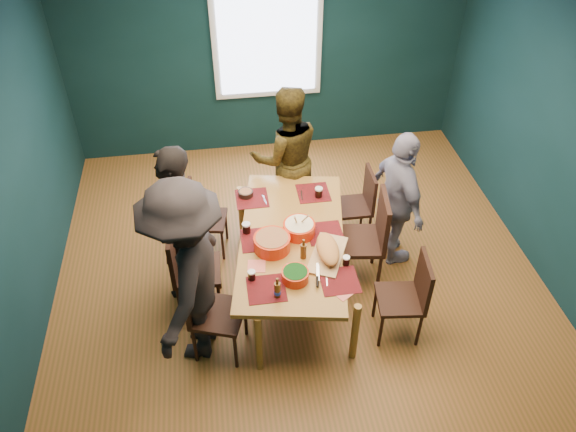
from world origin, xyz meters
The scene contains 26 objects.
room centered at (0.00, 0.27, 1.37)m, with size 5.01×5.01×2.71m.
dining_table centered at (-0.10, -0.23, 0.66)m, with size 1.29×2.07×0.73m.
chair_left_far centered at (-0.98, 0.52, 0.49)m, with size 0.44×0.44×0.85m.
chair_left_mid centered at (-1.12, -0.28, 0.57)m, with size 0.45×0.45×0.97m.
chair_left_near centered at (-0.94, -0.82, 0.56)m, with size 0.55×0.55×0.96m.
chair_right_far centered at (0.76, 0.50, 0.49)m, with size 0.38×0.38×0.85m.
chair_right_mid centered at (0.68, -0.16, 0.60)m, with size 0.53×0.53×1.04m.
chair_right_near centered at (0.87, -0.90, 0.53)m, with size 0.45×0.45×0.90m.
person_far_left centered at (-1.18, -0.01, 0.84)m, with size 0.61×0.40×1.67m, color black.
person_back centered at (0.01, 0.95, 0.83)m, with size 0.80×0.63×1.65m, color black.
person_right centered at (1.03, 0.10, 0.77)m, with size 0.90×0.37×1.54m, color white.
person_near_left centered at (-1.06, -0.78, 0.92)m, with size 1.19×0.69×1.85m, color black.
bowl_salad centered at (-0.31, -0.37, 0.81)m, with size 0.34×0.34×0.14m.
bowl_dumpling centered at (-0.03, -0.20, 0.80)m, with size 0.30×0.30×0.28m.
bowl_herbs centered at (-0.16, -0.78, 0.79)m, with size 0.24×0.24×0.10m.
cutting_board centered at (0.17, -0.54, 0.80)m, with size 0.47×0.70×0.15m.
small_bowl centered at (-0.48, 0.45, 0.77)m, with size 0.15×0.15×0.06m.
beer_bottle_a centered at (-0.34, -0.95, 0.81)m, with size 0.06×0.06×0.22m.
beer_bottle_b centered at (-0.05, -0.53, 0.82)m, with size 0.06×0.06×0.22m.
cola_glass_a centered at (-0.53, -0.72, 0.79)m, with size 0.07×0.07×0.10m.
cola_glass_b centered at (0.31, -0.67, 0.78)m, with size 0.07×0.07×0.09m.
cola_glass_c centered at (0.26, 0.32, 0.79)m, with size 0.08×0.08×0.11m.
cola_glass_d centered at (-0.52, -0.11, 0.79)m, with size 0.08×0.08×0.11m.
napkin_a centered at (0.22, -0.15, 0.73)m, with size 0.16×0.16×0.00m, color #E56C60.
napkin_b centered at (-0.48, -0.57, 0.73)m, with size 0.16×0.16×0.00m, color #E56C60.
napkin_c centered at (0.21, -0.99, 0.73)m, with size 0.15×0.15×0.00m, color #E56C60.
Camera 1 is at (-0.72, -4.09, 4.30)m, focal length 35.00 mm.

